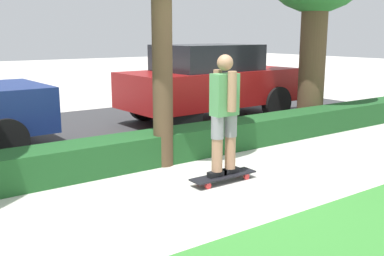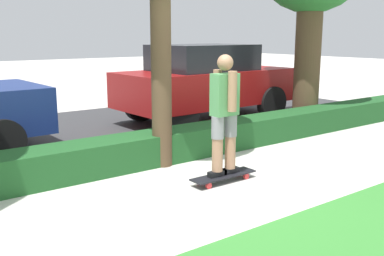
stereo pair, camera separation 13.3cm
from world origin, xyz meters
TOP-DOWN VIEW (x-y plane):
  - ground_plane at (0.00, 0.00)m, footprint 60.00×60.00m
  - street_asphalt at (0.00, 4.20)m, footprint 15.68×5.00m
  - hedge_row at (0.00, 1.60)m, footprint 15.68×0.60m
  - skateboard at (0.45, 0.28)m, footprint 0.94×0.24m
  - skater_person at (0.45, 0.28)m, footprint 0.48×0.40m
  - parked_car_middle at (2.96, 3.80)m, footprint 4.10×1.87m

SIDE VIEW (x-z plane):
  - ground_plane at x=0.00m, z-range 0.00..0.00m
  - street_asphalt at x=0.00m, z-range 0.00..0.01m
  - skateboard at x=0.45m, z-range 0.03..0.13m
  - hedge_row at x=0.00m, z-range 0.00..0.45m
  - parked_car_middle at x=2.96m, z-range 0.04..1.71m
  - skater_person at x=0.45m, z-range 0.15..1.69m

